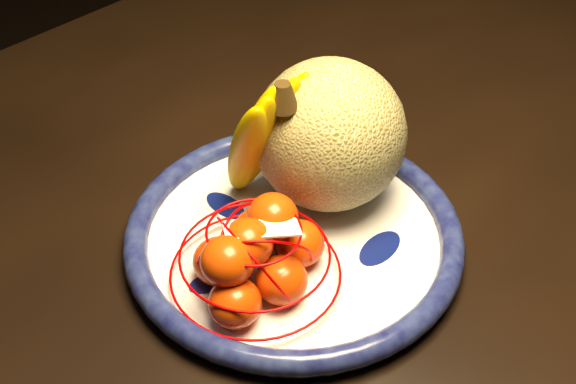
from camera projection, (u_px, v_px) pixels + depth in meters
dining_table at (255, 222)px, 1.00m from camera, size 1.61×1.07×0.76m
fruit_bowl at (294, 236)px, 0.84m from camera, size 0.36×0.36×0.03m
cantaloupe at (330, 135)px, 0.84m from camera, size 0.16×0.16×0.16m
banana_bunch at (258, 135)px, 0.83m from camera, size 0.12×0.12×0.18m
mandarin_bag at (255, 256)px, 0.78m from camera, size 0.19×0.19×0.11m
price_tag at (262, 229)px, 0.75m from camera, size 0.08×0.06×0.01m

